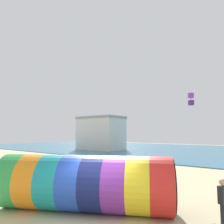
{
  "coord_description": "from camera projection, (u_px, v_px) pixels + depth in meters",
  "views": [
    {
      "loc": [
        5.69,
        -6.47,
        3.41
      ],
      "look_at": [
        -1.29,
        2.69,
        4.51
      ],
      "focal_mm": 35.0,
      "sensor_mm": 36.0,
      "label": 1
    }
  ],
  "objects": [
    {
      "name": "ground_plane",
      "position": [
        96.0,
        223.0,
        8.23
      ],
      "size": [
        120.0,
        120.0,
        0.0
      ],
      "primitive_type": "plane",
      "color": "#CCBA8C"
    },
    {
      "name": "giant_inflatable_tube",
      "position": [
        85.0,
        183.0,
        9.66
      ],
      "size": [
        7.84,
        5.63,
        2.41
      ],
      "color": "green",
      "rests_on": "ground"
    },
    {
      "name": "kite_handler",
      "position": [
        224.0,
        203.0,
        7.89
      ],
      "size": [
        0.35,
        0.42,
        1.73
      ],
      "color": "black",
      "rests_on": "ground"
    },
    {
      "name": "kite_purple_box",
      "position": [
        191.0,
        99.0,
        23.63
      ],
      "size": [
        0.69,
        0.69,
        1.41
      ],
      "color": "purple"
    },
    {
      "name": "bystander_near_water",
      "position": [
        104.0,
        168.0,
        16.24
      ],
      "size": [
        0.4,
        0.42,
        1.6
      ],
      "color": "#383D56",
      "rests_on": "ground"
    },
    {
      "name": "promenade_building",
      "position": [
        101.0,
        133.0,
        43.52
      ],
      "size": [
        8.73,
        5.73,
        6.67
      ],
      "color": "silver",
      "rests_on": "ground"
    }
  ]
}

